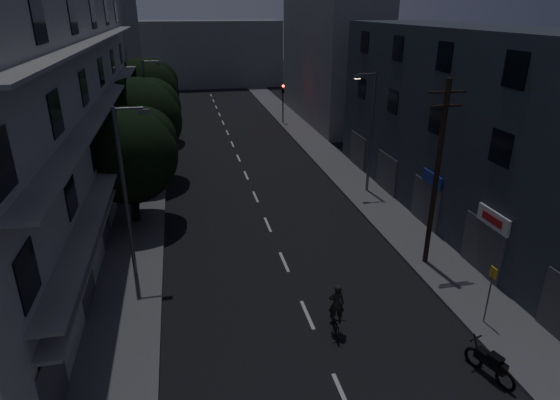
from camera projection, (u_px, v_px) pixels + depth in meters
name	position (u px, v px, depth m)	size (l,w,h in m)	color
ground	(245.00, 173.00, 36.37)	(160.00, 160.00, 0.00)	black
sidewalk_left	(146.00, 179.00, 34.89)	(3.00, 90.00, 0.15)	#565659
sidewalk_right	(337.00, 166.00, 37.78)	(3.00, 90.00, 0.15)	#565659
lane_markings	(235.00, 151.00, 42.01)	(0.15, 60.50, 0.01)	beige
building_left	(39.00, 107.00, 25.06)	(7.00, 36.00, 14.00)	#AAAAA5
building_right	(478.00, 130.00, 26.64)	(6.19, 28.00, 11.00)	#2B313A
building_far_left	(106.00, 46.00, 51.77)	(6.00, 20.00, 16.00)	slate
building_far_right	(330.00, 60.00, 51.56)	(6.00, 20.00, 13.00)	slate
building_far_end	(205.00, 54.00, 75.11)	(24.00, 8.00, 10.00)	slate
tree_near	(129.00, 152.00, 26.40)	(5.51, 5.51, 6.79)	black
tree_mid	(139.00, 118.00, 32.77)	(6.03, 6.03, 7.42)	black
tree_far	(145.00, 90.00, 42.72)	(6.19, 6.19, 7.66)	black
traffic_signal_far_right	(283.00, 95.00, 50.58)	(0.28, 0.37, 4.10)	black
traffic_signal_far_left	(161.00, 104.00, 46.37)	(0.28, 0.37, 4.10)	black
street_lamp_left_near	(127.00, 186.00, 20.76)	(1.51, 0.25, 8.00)	#565A5E
street_lamp_right	(370.00, 127.00, 30.90)	(1.51, 0.25, 8.00)	#5C5E64
street_lamp_left_far	(149.00, 106.00, 37.62)	(1.51, 0.25, 8.00)	slate
utility_pole	(437.00, 172.00, 21.71)	(1.80, 0.24, 9.00)	black
bus_stop_sign	(491.00, 285.00, 18.32)	(0.06, 0.35, 2.52)	#595B60
motorcycle	(490.00, 364.00, 16.19)	(0.87, 2.01, 1.33)	black
cyclist	(336.00, 316.00, 18.35)	(0.87, 1.79, 2.18)	black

